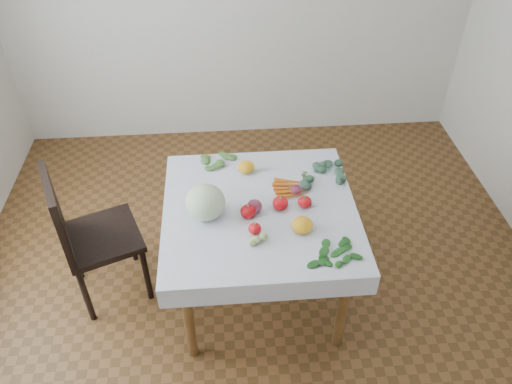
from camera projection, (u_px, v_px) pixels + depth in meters
The scene contains 18 objects.
ground at pixel (259, 291), 3.39m from camera, with size 4.00×4.00×0.00m, color brown.
table at pixel (260, 221), 2.97m from camera, with size 1.00×1.00×0.75m.
tablecloth at pixel (260, 209), 2.91m from camera, with size 1.12×1.12×0.01m, color white.
chair at pixel (84, 232), 3.02m from camera, with size 0.58×0.58×0.99m.
cabbage at pixel (205, 202), 2.79m from camera, with size 0.22×0.22×0.20m, color #B6CCAB.
tomato_a at pixel (280, 203), 2.88m from camera, with size 0.09×0.09×0.08m, color red.
tomato_b at pixel (248, 211), 2.83m from camera, with size 0.09×0.09×0.08m, color red.
tomato_c at pixel (255, 228), 2.73m from camera, with size 0.07×0.07×0.06m, color red.
tomato_d at pixel (305, 202), 2.90m from camera, with size 0.08×0.08×0.07m, color red.
heirloom_back at pixel (246, 167), 3.15m from camera, with size 0.11×0.11×0.07m, color gold.
heirloom_front at pixel (302, 225), 2.74m from camera, with size 0.12×0.12×0.08m, color gold.
onion_a at pixel (255, 206), 2.86m from camera, with size 0.09×0.09×0.08m, color #54182E.
onion_b at pixel (296, 190), 2.99m from camera, with size 0.07×0.07×0.06m, color #54182E.
tomatillo_cluster at pixel (255, 240), 2.68m from camera, with size 0.11×0.09×0.04m.
carrot_bunch at pixel (292, 188), 3.02m from camera, with size 0.21×0.20×0.03m.
kale_bunch at pixel (321, 174), 3.12m from camera, with size 0.25×0.24×0.04m.
basil_bunch at pixel (333, 254), 2.62m from camera, with size 0.28×0.23×0.01m.
dill_bunch at pixel (222, 159), 3.25m from camera, with size 0.25×0.18×0.02m.
Camera 1 is at (-0.20, -2.15, 2.70)m, focal length 35.00 mm.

